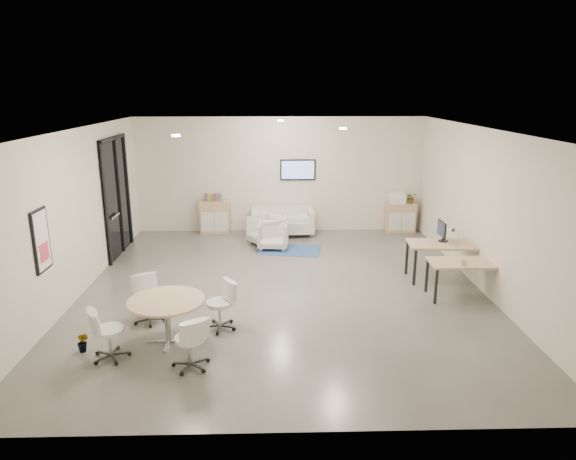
% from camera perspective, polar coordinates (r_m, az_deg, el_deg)
% --- Properties ---
extents(room_shell, '(9.60, 10.60, 4.80)m').
position_cam_1_polar(room_shell, '(10.00, -0.58, 1.93)').
color(room_shell, '#51504A').
rests_on(room_shell, ground).
extents(glass_door, '(0.09, 1.90, 2.85)m').
position_cam_1_polar(glass_door, '(13.03, -18.50, 3.88)').
color(glass_door, black).
rests_on(glass_door, room_shell).
extents(artwork, '(0.05, 0.54, 1.04)m').
position_cam_1_polar(artwork, '(9.28, -25.73, -1.07)').
color(artwork, black).
rests_on(artwork, room_shell).
extents(wall_tv, '(0.98, 0.06, 0.58)m').
position_cam_1_polar(wall_tv, '(14.37, 1.10, 6.70)').
color(wall_tv, black).
rests_on(wall_tv, room_shell).
extents(ceiling_spots, '(3.14, 4.14, 0.03)m').
position_cam_1_polar(ceiling_spots, '(10.58, -1.80, 11.34)').
color(ceiling_spots, '#FFEAC6').
rests_on(ceiling_spots, room_shell).
extents(sideboard_left, '(0.81, 0.42, 0.91)m').
position_cam_1_polar(sideboard_left, '(14.50, -8.11, 1.42)').
color(sideboard_left, tan).
rests_on(sideboard_left, room_shell).
extents(sideboard_right, '(0.83, 0.40, 0.83)m').
position_cam_1_polar(sideboard_right, '(14.86, 12.35, 1.39)').
color(sideboard_right, tan).
rests_on(sideboard_right, room_shell).
extents(books, '(0.47, 0.14, 0.22)m').
position_cam_1_polar(books, '(14.39, -8.36, 3.62)').
color(books, red).
rests_on(books, sideboard_left).
extents(printer, '(0.46, 0.39, 0.32)m').
position_cam_1_polar(printer, '(14.72, 12.02, 3.52)').
color(printer, white).
rests_on(printer, sideboard_right).
extents(loveseat, '(1.73, 0.89, 0.64)m').
position_cam_1_polar(loveseat, '(14.25, -0.62, 0.87)').
color(loveseat, silver).
rests_on(loveseat, room_shell).
extents(blue_rug, '(1.67, 1.26, 0.01)m').
position_cam_1_polar(blue_rug, '(12.95, 0.22, -2.21)').
color(blue_rug, '#2B5184').
rests_on(blue_rug, room_shell).
extents(armchair_left, '(1.06, 1.07, 0.81)m').
position_cam_1_polar(armchair_left, '(13.34, -2.42, 0.10)').
color(armchair_left, silver).
rests_on(armchair_left, room_shell).
extents(armchair_right, '(0.79, 0.75, 0.74)m').
position_cam_1_polar(armchair_right, '(12.99, -1.66, -0.48)').
color(armchair_right, silver).
rests_on(armchair_right, room_shell).
extents(desk_rear, '(1.58, 0.87, 0.80)m').
position_cam_1_polar(desk_rear, '(11.30, 17.04, -1.83)').
color(desk_rear, tan).
rests_on(desk_rear, room_shell).
extents(desk_front, '(1.40, 0.70, 0.73)m').
position_cam_1_polar(desk_front, '(10.46, 19.15, -3.74)').
color(desk_front, tan).
rests_on(desk_front, room_shell).
extents(monitor, '(0.20, 0.50, 0.44)m').
position_cam_1_polar(monitor, '(11.34, 16.74, -0.07)').
color(monitor, black).
rests_on(monitor, desk_rear).
extents(round_table, '(1.21, 1.21, 0.74)m').
position_cam_1_polar(round_table, '(8.38, -13.34, -8.06)').
color(round_table, tan).
rests_on(round_table, room_shell).
extents(meeting_chairs, '(2.35, 2.35, 0.82)m').
position_cam_1_polar(meeting_chairs, '(8.48, -13.24, -9.58)').
color(meeting_chairs, white).
rests_on(meeting_chairs, room_shell).
extents(plant_cabinet, '(0.38, 0.40, 0.24)m').
position_cam_1_polar(plant_cabinet, '(14.81, 13.51, 3.40)').
color(plant_cabinet, '#3F7F3F').
rests_on(plant_cabinet, sideboard_right).
extents(plant_floor, '(0.26, 0.36, 0.15)m').
position_cam_1_polar(plant_floor, '(8.73, -21.77, -12.03)').
color(plant_floor, '#3F7F3F').
rests_on(plant_floor, room_shell).
extents(cup, '(0.14, 0.12, 0.11)m').
position_cam_1_polar(cup, '(10.19, 18.89, -3.44)').
color(cup, white).
rests_on(cup, desk_front).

